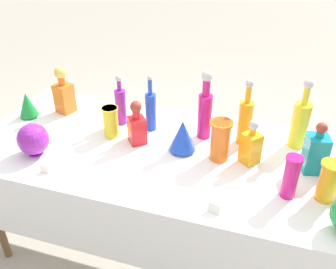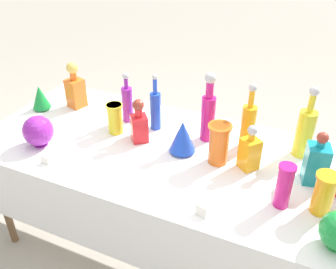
# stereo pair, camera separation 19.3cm
# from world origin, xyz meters

# --- Properties ---
(ground_plane) EXTENTS (40.00, 40.00, 0.00)m
(ground_plane) POSITION_xyz_m (0.00, 0.00, 0.00)
(ground_plane) COLOR #A0998C
(display_table) EXTENTS (2.07, 0.92, 0.76)m
(display_table) POSITION_xyz_m (0.00, -0.04, 0.70)
(display_table) COLOR white
(display_table) RESTS_ON ground
(tall_bottle_0) EXTENTS (0.07, 0.07, 0.37)m
(tall_bottle_0) POSITION_xyz_m (0.37, 0.20, 0.90)
(tall_bottle_0) COLOR orange
(tall_bottle_0) RESTS_ON display_table
(tall_bottle_1) EXTENTS (0.09, 0.09, 0.39)m
(tall_bottle_1) POSITION_xyz_m (0.64, 0.25, 0.91)
(tall_bottle_1) COLOR yellow
(tall_bottle_1) RESTS_ON display_table
(tall_bottle_3) EXTENTS (0.08, 0.08, 0.39)m
(tall_bottle_3) POSITION_xyz_m (0.15, 0.19, 0.93)
(tall_bottle_3) COLOR #C61972
(tall_bottle_3) RESTS_ON display_table
(tall_bottle_4) EXTENTS (0.06, 0.06, 0.34)m
(tall_bottle_4) POSITION_xyz_m (-0.16, 0.18, 0.89)
(tall_bottle_4) COLOR blue
(tall_bottle_4) RESTS_ON display_table
(tall_bottle_5) EXTENTS (0.06, 0.06, 0.31)m
(tall_bottle_5) POSITION_xyz_m (-0.35, 0.19, 0.88)
(tall_bottle_5) COLOR purple
(tall_bottle_5) RESTS_ON display_table
(square_decanter_0) EXTENTS (0.12, 0.12, 0.27)m
(square_decanter_0) POSITION_xyz_m (0.72, 0.05, 0.87)
(square_decanter_0) COLOR teal
(square_decanter_0) RESTS_ON display_table
(square_decanter_1) EXTENTS (0.12, 0.12, 0.30)m
(square_decanter_1) POSITION_xyz_m (-0.74, 0.21, 0.89)
(square_decanter_1) COLOR orange
(square_decanter_1) RESTS_ON display_table
(square_decanter_2) EXTENTS (0.12, 0.12, 0.25)m
(square_decanter_2) POSITION_xyz_m (-0.18, 0.03, 0.87)
(square_decanter_2) COLOR red
(square_decanter_2) RESTS_ON display_table
(square_decanter_3) EXTENTS (0.12, 0.12, 0.24)m
(square_decanter_3) POSITION_xyz_m (0.42, 0.03, 0.86)
(square_decanter_3) COLOR orange
(square_decanter_3) RESTS_ON display_table
(slender_vase_0) EXTENTS (0.10, 0.10, 0.19)m
(slender_vase_0) POSITION_xyz_m (0.78, -0.15, 0.86)
(slender_vase_0) COLOR orange
(slender_vase_0) RESTS_ON display_table
(slender_vase_2) EXTENTS (0.12, 0.12, 0.22)m
(slender_vase_2) POSITION_xyz_m (0.27, 0.01, 0.88)
(slender_vase_2) COLOR orange
(slender_vase_2) RESTS_ON display_table
(slender_vase_3) EXTENTS (0.09, 0.09, 0.18)m
(slender_vase_3) POSITION_xyz_m (-0.35, 0.05, 0.85)
(slender_vase_3) COLOR yellow
(slender_vase_3) RESTS_ON display_table
(slender_vase_4) EXTENTS (0.08, 0.08, 0.21)m
(slender_vase_4) POSITION_xyz_m (0.62, -0.18, 0.87)
(slender_vase_4) COLOR #C61972
(slender_vase_4) RESTS_ON display_table
(fluted_vase_0) EXTENTS (0.12, 0.12, 0.16)m
(fluted_vase_0) POSITION_xyz_m (-0.92, 0.09, 0.84)
(fluted_vase_0) COLOR #198C38
(fluted_vase_0) RESTS_ON display_table
(fluted_vase_1) EXTENTS (0.14, 0.14, 0.18)m
(fluted_vase_1) POSITION_xyz_m (0.07, 0.02, 0.85)
(fluted_vase_1) COLOR blue
(fluted_vase_1) RESTS_ON display_table
(round_bowl_0) EXTENTS (0.16, 0.16, 0.17)m
(round_bowl_0) POSITION_xyz_m (-0.65, -0.24, 0.85)
(round_bowl_0) COLOR purple
(round_bowl_0) RESTS_ON display_table
(price_tag_left) EXTENTS (0.06, 0.03, 0.05)m
(price_tag_left) POSITION_xyz_m (0.33, -0.38, 0.78)
(price_tag_left) COLOR white
(price_tag_left) RESTS_ON display_table
(price_tag_center) EXTENTS (0.05, 0.02, 0.04)m
(price_tag_center) POSITION_xyz_m (-0.52, -0.36, 0.78)
(price_tag_center) COLOR white
(price_tag_center) RESTS_ON display_table
(cardboard_box_behind_left) EXTENTS (0.50, 0.32, 0.47)m
(cardboard_box_behind_left) POSITION_xyz_m (0.22, 0.86, 0.20)
(cardboard_box_behind_left) COLOR tan
(cardboard_box_behind_left) RESTS_ON ground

